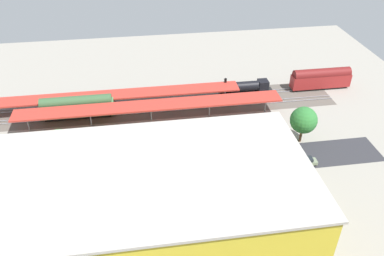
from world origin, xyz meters
TOP-DOWN VIEW (x-y plane):
  - ground_plane at (0.00, 0.00)m, footprint 145.70×145.70m
  - rail_bed at (0.00, -22.08)m, footprint 91.09×13.58m
  - street_asphalt at (0.00, 4.00)m, footprint 91.08×9.18m
  - track_rails at (0.00, -22.08)m, footprint 91.07×7.14m
  - platform_canopy_near at (3.57, -14.97)m, footprint 64.78×5.36m
  - platform_canopy_far at (12.63, -22.71)m, footprint 65.30×5.17m
  - locomotive at (-23.18, -24.78)m, footprint 14.84×2.90m
  - passenger_coach at (-44.55, -24.78)m, footprint 16.81×3.17m
  - freight_coach_far at (21.61, -19.37)m, footprint 17.94×2.89m
  - parked_car_0 at (-27.62, 7.01)m, footprint 4.77×1.94m
  - parked_car_1 at (-18.86, 7.77)m, footprint 4.52×2.00m
  - parked_car_2 at (-11.35, 7.62)m, footprint 4.33×1.78m
  - parked_car_3 at (-2.81, 6.77)m, footprint 4.49×1.93m
  - parked_car_4 at (5.77, 7.06)m, footprint 4.41×1.96m
  - parked_car_5 at (13.60, 6.98)m, footprint 4.37×1.84m
  - construction_building at (6.04, 29.86)m, footprint 41.65×22.02m
  - construction_roof_slab at (6.04, 29.86)m, footprint 42.25×22.62m
  - box_truck_0 at (-8.31, 14.36)m, footprint 10.35×3.07m
  - box_truck_1 at (-9.16, 11.88)m, footprint 8.53×2.92m
  - street_tree_0 at (-3.25, -1.02)m, footprint 4.49×4.49m
  - street_tree_1 at (-29.59, -1.19)m, footprint 6.06×6.06m
  - street_tree_2 at (23.14, -0.97)m, footprint 5.64×5.64m
  - street_tree_3 at (8.57, -0.77)m, footprint 6.28×6.28m
  - traffic_light at (14.59, 8.52)m, footprint 0.50×0.36m

SIDE VIEW (x-z plane):
  - ground_plane at x=0.00m, z-range 0.00..0.00m
  - rail_bed at x=0.00m, z-range 0.00..0.01m
  - street_asphalt at x=0.00m, z-range 0.00..0.01m
  - track_rails at x=0.00m, z-range 0.12..0.24m
  - parked_car_3 at x=-2.81m, z-range -0.10..1.59m
  - parked_car_1 at x=-18.86m, z-range -0.10..1.60m
  - parked_car_0 at x=-27.62m, z-range -0.11..1.62m
  - parked_car_2 at x=-11.35m, z-range -0.10..1.63m
  - parked_car_5 at x=13.60m, z-range -0.09..1.65m
  - parked_car_4 at x=5.77m, z-range -0.10..1.68m
  - box_truck_1 at x=-9.16m, z-range -0.04..3.24m
  - box_truck_0 at x=-8.31m, z-range -0.01..3.23m
  - locomotive at x=-23.18m, z-range -0.72..4.38m
  - freight_coach_far at x=21.61m, z-range 0.16..6.03m
  - passenger_coach at x=-44.55m, z-range 0.14..6.16m
  - platform_canopy_far at x=12.63m, z-range 1.78..5.80m
  - platform_canopy_near at x=3.57m, z-range 2.05..6.63m
  - street_tree_0 at x=-3.25m, z-range 1.08..7.77m
  - traffic_light at x=14.59m, z-range 1.12..8.18m
  - street_tree_3 at x=8.57m, z-range 0.96..9.17m
  - street_tree_2 at x=23.14m, z-range 1.34..9.70m
  - street_tree_1 at x=-29.59m, z-range 1.36..10.18m
  - construction_building at x=6.04m, z-range 0.00..21.12m
  - construction_roof_slab at x=6.04m, z-range 21.12..21.52m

